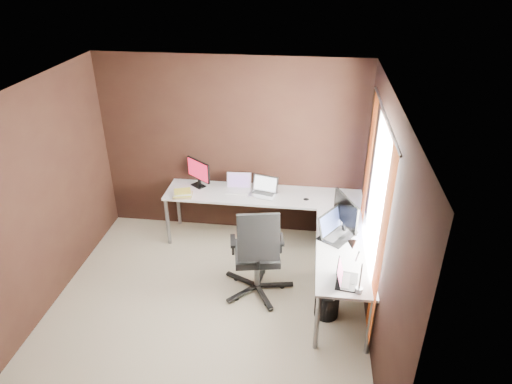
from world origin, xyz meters
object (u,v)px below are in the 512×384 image
Objects in this scene: laptop_black_small at (344,278)px; office_chair at (257,268)px; drawer_pedestal at (333,240)px; laptop_white at (239,186)px; desk_lamp at (355,260)px; laptop_silver at (264,190)px; monitor_left at (198,172)px; monitor_right at (346,213)px; laptop_black_big at (335,230)px; wastebasket at (327,304)px; book_stack at (183,193)px.

laptop_black_small is 0.27× the size of office_chair.
office_chair is at bearing -139.77° from drawer_pedestal.
laptop_white is 0.65× the size of desk_lamp.
office_chair reaches higher than laptop_silver.
office_chair is (0.97, -1.24, -0.60)m from monitor_left.
monitor_right is 0.95m from laptop_black_small.
desk_lamp is at bearing -85.24° from drawer_pedestal.
laptop_silver is at bearing 37.66° from laptop_black_small.
office_chair reaches higher than laptop_black_small.
laptop_black_big is 1.68× the size of wastebasket.
monitor_left is 2.66m from laptop_black_small.
office_chair is (-0.95, 0.60, -0.43)m from laptop_black_small.
desk_lamp reaches higher than laptop_silver.
wastebasket is (-0.05, -0.53, -0.63)m from laptop_black_big.
laptop_black_small is (1.00, -1.72, -0.01)m from laptop_silver.
laptop_black_big is at bearing -92.76° from drawer_pedestal.
drawer_pedestal is 1.93× the size of wastebasket.
office_chair is at bearing 160.25° from wastebasket.
wastebasket is at bearing -30.56° from office_chair.
book_stack is 2.37m from wastebasket.
laptop_silver is 1.78m from wastebasket.
wastebasket is at bearing 141.21° from monitor_right.
monitor_right is 2.20m from book_stack.
monitor_right is at bearing 7.42° from office_chair.
laptop_white is 1.07× the size of laptop_black_small.
office_chair is (0.41, -1.20, -0.43)m from laptop_white.
laptop_black_small is (0.07, -0.83, -0.01)m from laptop_black_big.
monitor_right is at bearing -78.70° from drawer_pedestal.
desk_lamp reaches higher than laptop_black_big.
office_chair is at bearing 163.59° from desk_lamp.
laptop_silver is 1.45× the size of book_stack.
wastebasket is at bearing -151.70° from laptop_black_big.
laptop_black_big reaches higher than book_stack.
laptop_black_big is (0.92, -0.88, 0.01)m from laptop_silver.
monitor_left is at bearing 40.61° from monitor_right.
book_stack is (-1.07, -0.20, -0.01)m from laptop_silver.
monitor_left is 0.94m from laptop_silver.
monitor_left is 1.24× the size of wastebasket.
desk_lamp is (0.03, -1.00, 0.08)m from monitor_right.
desk_lamp is (0.12, -1.44, 0.76)m from drawer_pedestal.
laptop_black_small is at bearing -67.79° from wastebasket.
book_stack reaches higher than drawer_pedestal.
book_stack is at bearing 147.98° from wastebasket.
monitor_left is 2.16m from monitor_right.
book_stack is at bearing 160.52° from desk_lamp.
desk_lamp reaches higher than laptop_white.
laptop_silver is 0.34× the size of office_chair.
drawer_pedestal is at bearing 22.87° from monitor_left.
desk_lamp is at bearing -6.65° from monitor_left.
drawer_pedestal is 1.46m from laptop_white.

